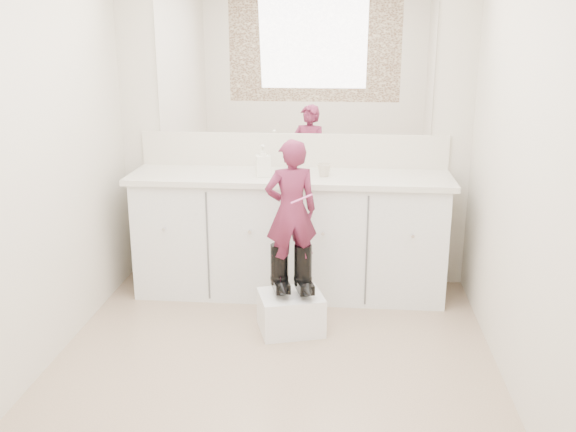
# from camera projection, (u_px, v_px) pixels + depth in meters

# --- Properties ---
(floor) EXTENTS (3.00, 3.00, 0.00)m
(floor) POSITION_uv_depth(u_px,v_px,m) (271.00, 375.00, 3.63)
(floor) COLOR #8B6E5B
(floor) RESTS_ON ground
(wall_back) EXTENTS (2.60, 0.00, 2.60)m
(wall_back) POSITION_uv_depth(u_px,v_px,m) (293.00, 125.00, 4.72)
(wall_back) COLOR beige
(wall_back) RESTS_ON floor
(wall_front) EXTENTS (2.60, 0.00, 2.60)m
(wall_front) POSITION_uv_depth(u_px,v_px,m) (207.00, 274.00, 1.85)
(wall_front) COLOR beige
(wall_front) RESTS_ON floor
(wall_left) EXTENTS (0.00, 3.00, 3.00)m
(wall_left) POSITION_uv_depth(u_px,v_px,m) (26.00, 162.00, 3.40)
(wall_left) COLOR beige
(wall_left) RESTS_ON floor
(wall_right) EXTENTS (0.00, 3.00, 3.00)m
(wall_right) POSITION_uv_depth(u_px,v_px,m) (529.00, 172.00, 3.17)
(wall_right) COLOR beige
(wall_right) RESTS_ON floor
(vanity_cabinet) EXTENTS (2.20, 0.55, 0.85)m
(vanity_cabinet) POSITION_uv_depth(u_px,v_px,m) (290.00, 236.00, 4.68)
(vanity_cabinet) COLOR silver
(vanity_cabinet) RESTS_ON floor
(countertop) EXTENTS (2.28, 0.58, 0.04)m
(countertop) POSITION_uv_depth(u_px,v_px,m) (290.00, 177.00, 4.54)
(countertop) COLOR beige
(countertop) RESTS_ON vanity_cabinet
(backsplash) EXTENTS (2.28, 0.03, 0.25)m
(backsplash) POSITION_uv_depth(u_px,v_px,m) (293.00, 150.00, 4.76)
(backsplash) COLOR beige
(backsplash) RESTS_ON countertop
(mirror) EXTENTS (2.00, 0.02, 1.00)m
(mirror) POSITION_uv_depth(u_px,v_px,m) (293.00, 64.00, 4.59)
(mirror) COLOR white
(mirror) RESTS_ON wall_back
(dot_panel) EXTENTS (2.00, 0.01, 1.20)m
(dot_panel) POSITION_uv_depth(u_px,v_px,m) (202.00, 118.00, 1.74)
(dot_panel) COLOR #472819
(dot_panel) RESTS_ON wall_front
(faucet) EXTENTS (0.08, 0.08, 0.10)m
(faucet) POSITION_uv_depth(u_px,v_px,m) (292.00, 163.00, 4.67)
(faucet) COLOR silver
(faucet) RESTS_ON countertop
(cup) EXTENTS (0.11, 0.11, 0.09)m
(cup) POSITION_uv_depth(u_px,v_px,m) (324.00, 170.00, 4.47)
(cup) COLOR beige
(cup) RESTS_ON countertop
(soap_bottle) EXTENTS (0.12, 0.12, 0.22)m
(soap_bottle) POSITION_uv_depth(u_px,v_px,m) (263.00, 161.00, 4.46)
(soap_bottle) COLOR white
(soap_bottle) RESTS_ON countertop
(step_stool) EXTENTS (0.47, 0.43, 0.25)m
(step_stool) POSITION_uv_depth(u_px,v_px,m) (291.00, 312.00, 4.13)
(step_stool) COLOR white
(step_stool) RESTS_ON floor
(boot_left) EXTENTS (0.18, 0.24, 0.33)m
(boot_left) POSITION_uv_depth(u_px,v_px,m) (279.00, 269.00, 4.07)
(boot_left) COLOR black
(boot_left) RESTS_ON step_stool
(boot_right) EXTENTS (0.18, 0.24, 0.33)m
(boot_right) POSITION_uv_depth(u_px,v_px,m) (303.00, 270.00, 4.06)
(boot_right) COLOR black
(boot_right) RESTS_ON step_stool
(toddler) EXTENTS (0.38, 0.30, 0.90)m
(toddler) POSITION_uv_depth(u_px,v_px,m) (291.00, 211.00, 3.96)
(toddler) COLOR #952E57
(toddler) RESTS_ON step_stool
(toothbrush) EXTENTS (0.13, 0.05, 0.06)m
(toothbrush) POSITION_uv_depth(u_px,v_px,m) (302.00, 199.00, 3.85)
(toothbrush) COLOR pink
(toothbrush) RESTS_ON toddler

